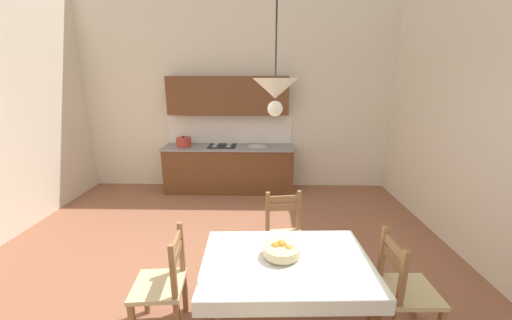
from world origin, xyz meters
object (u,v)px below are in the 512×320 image
(kitchen_cabinetry, at_px, (229,148))
(dining_chair_window_side, at_px, (405,290))
(fruit_bowl, at_px, (281,250))
(dining_table, at_px, (286,274))
(pendant_lamp, at_px, (275,90))
(dining_chair_kitchen_side, at_px, (285,237))
(dining_chair_tv_side, at_px, (163,284))

(kitchen_cabinetry, relative_size, dining_chair_window_side, 2.67)
(fruit_bowl, bearing_deg, dining_table, -50.82)
(kitchen_cabinetry, height_order, pendant_lamp, pendant_lamp)
(dining_chair_kitchen_side, bearing_deg, kitchen_cabinetry, 109.51)
(fruit_bowl, bearing_deg, kitchen_cabinetry, 103.37)
(dining_chair_tv_side, relative_size, pendant_lamp, 1.16)
(dining_chair_window_side, bearing_deg, dining_table, -176.98)
(fruit_bowl, distance_m, pendant_lamp, 1.26)
(kitchen_cabinetry, relative_size, pendant_lamp, 3.09)
(dining_table, bearing_deg, dining_chair_kitchen_side, 85.89)
(kitchen_cabinetry, xyz_separation_m, fruit_bowl, (0.81, -3.42, -0.04))
(dining_chair_tv_side, xyz_separation_m, dining_chair_kitchen_side, (1.11, 0.81, 0.00))
(dining_table, relative_size, fruit_bowl, 4.58)
(dining_table, bearing_deg, kitchen_cabinetry, 103.80)
(dining_chair_window_side, height_order, pendant_lamp, pendant_lamp)
(dining_table, distance_m, dining_chair_kitchen_side, 0.90)
(dining_chair_tv_side, distance_m, fruit_bowl, 1.07)
(fruit_bowl, bearing_deg, dining_chair_kitchen_side, 83.02)
(pendant_lamp, bearing_deg, dining_chair_tv_side, 178.94)
(dining_chair_kitchen_side, distance_m, fruit_bowl, 0.92)
(dining_chair_window_side, bearing_deg, pendant_lamp, 179.75)
(kitchen_cabinetry, bearing_deg, dining_chair_window_side, -61.48)
(dining_chair_kitchen_side, height_order, fruit_bowl, dining_chair_kitchen_side)
(fruit_bowl, bearing_deg, dining_chair_tv_side, 178.44)
(kitchen_cabinetry, height_order, dining_chair_tv_side, kitchen_cabinetry)
(pendant_lamp, bearing_deg, dining_table, -27.81)
(kitchen_cabinetry, bearing_deg, dining_chair_tv_side, -93.23)
(dining_table, bearing_deg, pendant_lamp, 152.19)
(dining_chair_tv_side, relative_size, dining_chair_kitchen_side, 1.00)
(dining_table, distance_m, fruit_bowl, 0.20)
(dining_chair_kitchen_side, distance_m, dining_chair_window_side, 1.25)
(dining_chair_kitchen_side, bearing_deg, pendant_lamp, -101.85)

